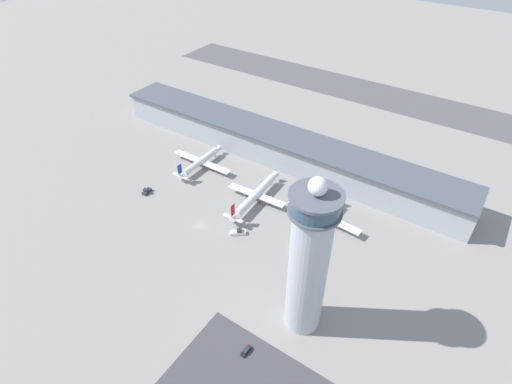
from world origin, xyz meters
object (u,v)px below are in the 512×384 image
Objects in this scene: airplane_gate_charlie at (323,216)px; service_truck_fuel at (238,232)px; car_yellow_taxi at (246,351)px; service_truck_catering at (147,191)px; airplane_gate_alpha at (201,162)px; control_tower at (308,263)px; service_truck_baggage at (296,249)px; airplane_gate_bravo at (255,195)px.

airplane_gate_charlie is 5.28× the size of service_truck_fuel.
car_yellow_taxi is (37.20, -46.40, -0.44)m from service_truck_fuel.
service_truck_catering is 105.36m from car_yellow_taxi.
service_truck_catering is at bearing -103.71° from airplane_gate_alpha.
control_tower is 47.55m from service_truck_baggage.
car_yellow_taxi is (-9.96, -22.47, -31.60)m from control_tower.
airplane_gate_alpha is 79.07m from airplane_gate_charlie.
airplane_gate_alpha reaches higher than car_yellow_taxi.
airplane_gate_alpha is 59.61m from service_truck_fuel.
airplane_gate_charlie is (-18.10, 53.56, -28.15)m from control_tower.
service_truck_fuel reaches higher than car_yellow_taxi.
airplane_gate_bravo is (43.34, -8.05, 0.36)m from airplane_gate_alpha.
service_truck_fuel is at bearing -167.43° from service_truck_baggage.
car_yellow_taxi is at bearing -113.89° from control_tower.
service_truck_catering is 0.79× the size of service_truck_fuel.
service_truck_baggage is (-1.43, -23.48, -3.08)m from airplane_gate_charlie.
service_truck_catering is 58.41m from service_truck_fuel.
control_tower reaches higher than service_truck_baggage.
airplane_gate_alpha reaches higher than service_truck_baggage.
airplane_gate_alpha reaches higher than service_truck_catering.
car_yellow_taxi is (43.83, -70.73, -3.60)m from airplane_gate_bravo.
service_truck_catering is at bearing -160.08° from airplane_gate_charlie.
airplane_gate_bravo is 1.11× the size of airplane_gate_charlie.
service_truck_fuel is (49.97, -32.38, -2.80)m from airplane_gate_alpha.
service_truck_fuel is at bearing 2.02° from service_truck_catering.
airplane_gate_bravo is at bearing 27.02° from service_truck_catering.
airplane_gate_charlie is 8.13× the size of car_yellow_taxi.
service_truck_fuel is (-47.16, 23.92, -31.16)m from control_tower.
airplane_gate_charlie is 23.72m from service_truck_baggage.
airplane_gate_bravo is 25.42m from service_truck_fuel.
service_truck_fuel is at bearing -134.43° from airplane_gate_charlie.
airplane_gate_charlie is at bearing 96.12° from car_yellow_taxi.
car_yellow_taxi is (8.15, -76.03, -3.45)m from airplane_gate_charlie.
control_tower is at bearing -57.00° from service_truck_baggage.
control_tower is at bearing -11.71° from service_truck_catering.
car_yellow_taxi is at bearing -58.22° from airplane_gate_bravo.
airplane_gate_charlie is 76.55m from car_yellow_taxi.
service_truck_catering is at bearing -174.54° from service_truck_baggage.
control_tower is 112.19m from service_truck_catering.
service_truck_baggage is (-19.54, 30.08, -31.22)m from control_tower.
service_truck_catering is (-51.75, -26.39, -3.19)m from airplane_gate_bravo.
control_tower reaches higher than service_truck_fuel.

